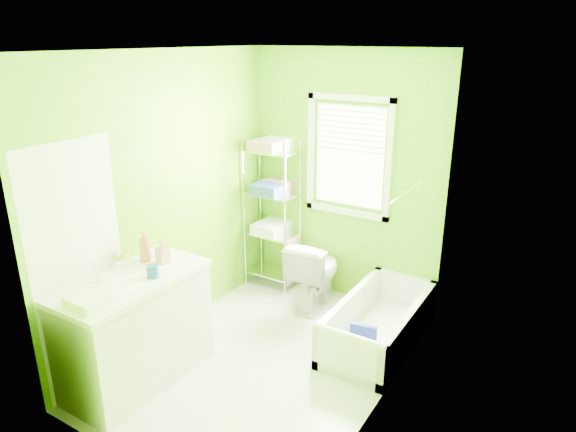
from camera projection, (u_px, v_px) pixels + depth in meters
The scene contains 9 objects.
ground at pixel (268, 358), 4.53m from camera, with size 2.90×2.90×0.00m, color silver.
room_envelope at pixel (265, 191), 4.02m from camera, with size 2.14×2.94×2.62m.
window at pixel (349, 150), 5.11m from camera, with size 0.92×0.05×1.22m.
door at pixel (80, 271), 3.91m from camera, with size 0.09×0.80×2.00m.
right_wall_decor at pixel (387, 245), 3.57m from camera, with size 0.04×1.48×1.17m.
bathtub at pixel (377, 330), 4.71m from camera, with size 0.65×1.38×0.45m.
toilet at pixel (315, 272), 5.33m from camera, with size 0.42×0.74×0.75m, color white.
vanity at pixel (135, 327), 4.11m from camera, with size 0.63×1.22×1.18m.
wire_shelf_unit at pixel (273, 199), 5.56m from camera, with size 0.57×0.45×1.67m.
Camera 1 is at (2.18, -3.19, 2.70)m, focal length 32.00 mm.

